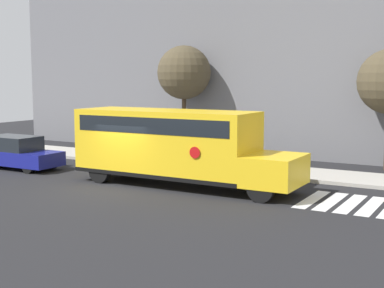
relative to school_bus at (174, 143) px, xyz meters
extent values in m
plane|color=black|center=(-1.74, -1.68, -1.77)|extent=(60.00, 60.00, 0.00)
cube|color=#B2ADA3|center=(-1.74, 4.82, -1.69)|extent=(44.00, 3.00, 0.15)
cube|color=slate|center=(-1.74, 11.32, 4.73)|extent=(32.00, 4.00, 12.99)
cube|color=white|center=(5.76, 0.32, -1.76)|extent=(0.50, 3.20, 0.01)
cube|color=white|center=(6.46, 0.32, -1.76)|extent=(0.50, 3.20, 0.01)
cube|color=white|center=(7.16, 0.32, -1.76)|extent=(0.50, 3.20, 0.01)
cube|color=white|center=(7.86, 0.32, -1.76)|extent=(0.50, 3.20, 0.01)
cube|color=yellow|center=(-0.38, 0.00, 0.01)|extent=(7.66, 2.50, 2.65)
cube|color=yellow|center=(4.41, 0.00, -0.75)|extent=(1.93, 2.50, 1.13)
cube|color=black|center=(-0.38, 0.00, -1.24)|extent=(7.66, 2.54, 0.16)
cube|color=black|center=(-0.38, 0.00, 0.79)|extent=(7.05, 2.53, 0.64)
cylinder|color=red|center=(1.73, -1.29, -0.12)|extent=(0.44, 0.02, 0.44)
cylinder|color=black|center=(4.32, 1.08, -1.27)|extent=(1.00, 0.30, 1.00)
cylinder|color=black|center=(4.32, -1.08, -1.27)|extent=(1.00, 0.30, 1.00)
cylinder|color=black|center=(-3.01, 1.08, -1.27)|extent=(1.00, 0.30, 1.00)
cylinder|color=black|center=(-3.01, -1.08, -1.27)|extent=(1.00, 0.30, 1.00)
cube|color=navy|center=(-8.89, -0.23, -1.21)|extent=(4.70, 1.78, 0.68)
cube|color=#1E2328|center=(-9.18, -0.23, -0.53)|extent=(2.63, 1.64, 0.69)
cylinder|color=black|center=(-7.34, 0.54, -1.45)|extent=(0.64, 0.22, 0.64)
cylinder|color=black|center=(-7.34, -1.01, -1.45)|extent=(0.64, 0.22, 0.64)
cylinder|color=black|center=(-10.44, 0.54, -1.45)|extent=(0.64, 0.22, 0.64)
cylinder|color=#423323|center=(-4.27, 8.05, 0.14)|extent=(0.26, 0.26, 3.82)
sphere|color=#4C422D|center=(-4.27, 8.05, 2.97)|extent=(3.08, 3.08, 3.08)
camera|label=1|loc=(11.47, -18.48, 2.62)|focal=50.00mm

